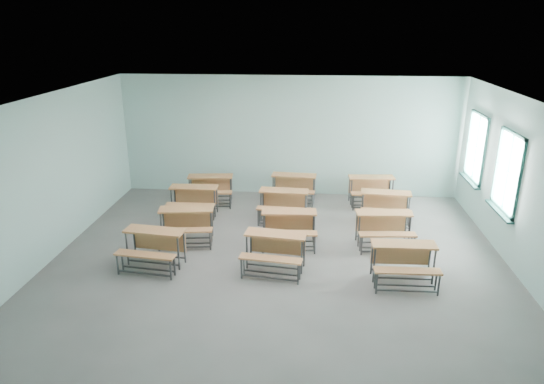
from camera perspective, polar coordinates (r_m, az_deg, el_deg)
The scene contains 13 objects.
room at distance 9.20m, azimuth 1.29°, elevation 1.06°, with size 9.04×8.04×3.24m.
desk_unit_r0c0 at distance 9.60m, azimuth -13.83°, elevation -5.88°, with size 1.24×0.91×0.72m.
desk_unit_r0c1 at distance 9.19m, azimuth 0.29°, elevation -6.47°, with size 1.24×0.91×0.72m.
desk_unit_r0c2 at distance 9.10m, azimuth 15.27°, elevation -7.48°, with size 1.17×0.80×0.72m.
desk_unit_r1c0 at distance 10.51m, azimuth -10.06°, elevation -3.33°, with size 1.25×0.93×0.72m.
desk_unit_r1c1 at distance 10.23m, azimuth 2.02°, elevation -3.68°, with size 1.19×0.83×0.72m.
desk_unit_r1c2 at distance 10.43m, azimuth 13.07°, elevation -3.73°, with size 1.21×0.86×0.72m.
desk_unit_r2c0 at distance 11.88m, azimuth -9.24°, elevation -0.58°, with size 1.17×0.79×0.72m.
desk_unit_r2c1 at distance 11.47m, azimuth 1.34°, elevation -1.05°, with size 1.20×0.84×0.72m.
desk_unit_r2c2 at distance 11.66m, azimuth 13.24°, elevation -1.25°, with size 1.21×0.86×0.72m.
desk_unit_r3c0 at distance 12.65m, azimuth -7.28°, elevation 0.77°, with size 1.23×0.90×0.72m.
desk_unit_r3c1 at distance 12.64m, azimuth 2.54°, elevation 0.90°, with size 1.21×0.85×0.72m.
desk_unit_r3c2 at distance 12.73m, azimuth 11.66°, elevation 0.63°, with size 1.21×0.86×0.72m.
Camera 1 is at (0.62, -8.68, 4.50)m, focal length 32.00 mm.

